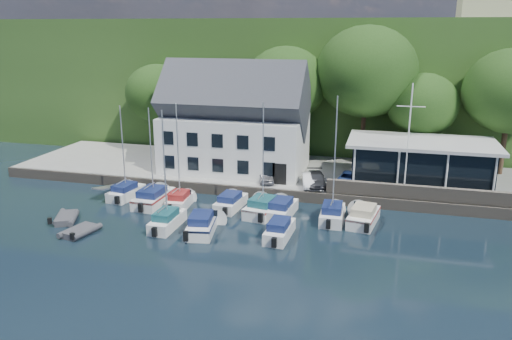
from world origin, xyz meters
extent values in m
plane|color=black|center=(0.00, 0.00, 0.00)|extent=(180.00, 180.00, 0.00)
cube|color=gray|center=(0.00, 17.50, 0.50)|extent=(60.00, 13.00, 1.00)
cube|color=#655C50|center=(0.00, 11.00, 0.50)|extent=(60.00, 0.30, 1.00)
cube|color=#2E4D1D|center=(0.00, 62.00, 8.00)|extent=(160.00, 75.00, 16.00)
cube|color=#5B6733|center=(8.00, 70.00, 16.15)|extent=(50.00, 30.00, 0.30)
cube|color=#655C50|center=(12.00, 11.40, 1.60)|extent=(18.00, 0.50, 1.20)
imported|color=#A2A2A7|center=(-2.88, 13.04, 1.57)|extent=(2.20, 3.57, 1.13)
imported|color=white|center=(1.24, 12.79, 1.58)|extent=(1.90, 3.67, 1.15)
imported|color=#303135|center=(1.83, 12.98, 1.60)|extent=(2.54, 4.42, 1.21)
imported|color=#324E99|center=(4.74, 13.86, 1.65)|extent=(2.15, 3.98, 1.29)
camera|label=1|loc=(7.65, -30.73, 15.09)|focal=35.00mm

